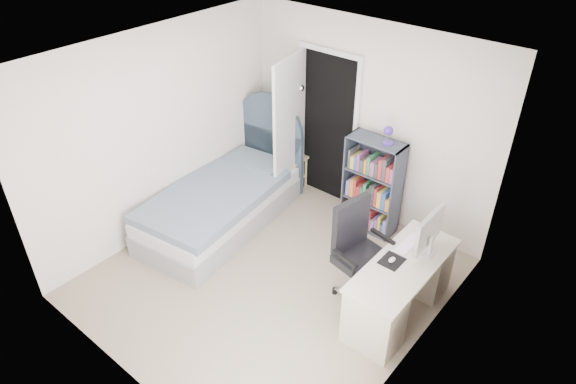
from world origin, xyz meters
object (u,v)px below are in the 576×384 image
Objects in this scene: nightstand at (289,164)px; bookcase at (372,189)px; bed at (225,199)px; office_chair at (359,248)px; desk at (401,286)px; floor_lamp at (299,147)px.

bookcase reaches higher than nightstand.
office_chair is at bearing -1.84° from bed.
nightstand is at bearing 154.55° from desk.
bookcase is 1.50m from desk.
office_chair is (0.53, -1.12, 0.07)m from bookcase.
nightstand is 0.41× the size of desk.
floor_lamp reaches higher than desk.
desk is (2.41, -1.15, -0.00)m from nightstand.
nightstand is 0.37× the size of floor_lamp.
desk is (2.31, -1.24, -0.26)m from floor_lamp.
desk is at bearing -0.44° from bed.
floor_lamp is (0.22, 1.22, 0.32)m from bed.
floor_lamp is 2.22m from office_chair.
desk is at bearing -46.34° from bookcase.
office_chair is at bearing -174.76° from desk.
bed is at bearing 178.16° from office_chair.
bed is 2.07× the size of office_chair.
bookcase is 1.28× the size of office_chair.
floor_lamp reaches higher than office_chair.
bed is at bearing 179.56° from desk.
office_chair reaches higher than desk.
floor_lamp is at bearing 79.85° from bed.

